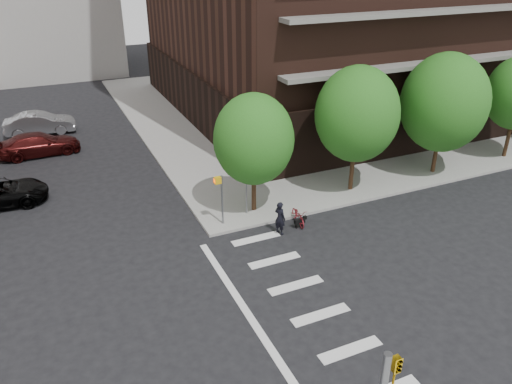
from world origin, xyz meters
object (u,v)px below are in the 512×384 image
parked_car_maroon (39,144)px  scooter (298,216)px  dog_walker (280,218)px  parked_car_silver (40,123)px

parked_car_maroon → scooter: size_ratio=3.16×
parked_car_maroon → dog_walker: size_ratio=3.03×
dog_walker → scooter: bearing=-91.3°
parked_car_silver → scooter: (11.05, -19.50, -0.38)m
parked_car_silver → scooter: size_ratio=3.01×
parked_car_silver → parked_car_maroon: bearing=-178.8°
parked_car_silver → dog_walker: 22.25m
parked_car_maroon → dog_walker: 18.56m
parked_car_silver → dog_walker: bearing=-149.1°
parked_car_silver → scooter: parked_car_silver is taller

